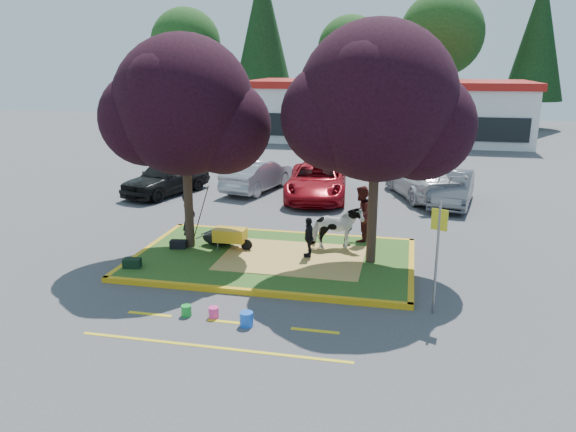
% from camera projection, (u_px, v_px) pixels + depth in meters
% --- Properties ---
extents(ground, '(90.00, 90.00, 0.00)m').
position_uv_depth(ground, '(273.00, 261.00, 16.92)').
color(ground, '#424244').
rests_on(ground, ground).
extents(median_island, '(8.00, 5.00, 0.15)m').
position_uv_depth(median_island, '(273.00, 259.00, 16.90)').
color(median_island, '#224A17').
rests_on(median_island, ground).
extents(curb_near, '(8.30, 0.16, 0.15)m').
position_uv_depth(curb_near, '(249.00, 292.00, 14.48)').
color(curb_near, gold).
rests_on(curb_near, ground).
extents(curb_far, '(8.30, 0.16, 0.15)m').
position_uv_depth(curb_far, '(291.00, 234.00, 19.33)').
color(curb_far, gold).
rests_on(curb_far, ground).
extents(curb_left, '(0.16, 5.30, 0.15)m').
position_uv_depth(curb_left, '(148.00, 249.00, 17.74)').
color(curb_left, gold).
rests_on(curb_left, ground).
extents(curb_right, '(0.16, 5.30, 0.15)m').
position_uv_depth(curb_right, '(411.00, 269.00, 16.06)').
color(curb_right, gold).
rests_on(curb_right, ground).
extents(straw_bedding, '(4.20, 3.00, 0.01)m').
position_uv_depth(straw_bedding, '(293.00, 258.00, 16.76)').
color(straw_bedding, tan).
rests_on(straw_bedding, median_island).
extents(tree_purple_left, '(5.06, 4.20, 6.51)m').
position_uv_depth(tree_purple_left, '(184.00, 112.00, 16.68)').
color(tree_purple_left, black).
rests_on(tree_purple_left, median_island).
extents(tree_purple_right, '(5.30, 4.40, 6.82)m').
position_uv_depth(tree_purple_right, '(378.00, 109.00, 15.27)').
color(tree_purple_right, black).
rests_on(tree_purple_right, median_island).
extents(fire_lane_stripe_a, '(1.10, 0.12, 0.01)m').
position_uv_depth(fire_lane_stripe_a, '(150.00, 314.00, 13.38)').
color(fire_lane_stripe_a, yellow).
rests_on(fire_lane_stripe_a, ground).
extents(fire_lane_stripe_b, '(1.10, 0.12, 0.01)m').
position_uv_depth(fire_lane_stripe_b, '(230.00, 322.00, 12.97)').
color(fire_lane_stripe_b, yellow).
rests_on(fire_lane_stripe_b, ground).
extents(fire_lane_stripe_c, '(1.10, 0.12, 0.01)m').
position_uv_depth(fire_lane_stripe_c, '(315.00, 331.00, 12.56)').
color(fire_lane_stripe_c, yellow).
rests_on(fire_lane_stripe_c, ground).
extents(fire_lane_long, '(6.00, 0.10, 0.01)m').
position_uv_depth(fire_lane_long, '(212.00, 347.00, 11.84)').
color(fire_lane_long, yellow).
rests_on(fire_lane_long, ground).
extents(retail_building, '(20.40, 8.40, 4.40)m').
position_uv_depth(retail_building, '(387.00, 110.00, 42.25)').
color(retail_building, silver).
rests_on(retail_building, ground).
extents(treeline, '(46.58, 7.80, 14.63)m').
position_uv_depth(treeline, '(386.00, 38.00, 49.99)').
color(treeline, black).
rests_on(treeline, ground).
extents(cow, '(1.75, 1.29, 1.34)m').
position_uv_depth(cow, '(336.00, 228.00, 17.37)').
color(cow, silver).
rests_on(cow, median_island).
extents(calf, '(1.28, 1.03, 0.48)m').
position_uv_depth(calf, '(220.00, 238.00, 17.85)').
color(calf, black).
rests_on(calf, median_island).
extents(handler, '(0.40, 0.60, 1.63)m').
position_uv_depth(handler, '(189.00, 219.00, 17.92)').
color(handler, black).
rests_on(handler, median_island).
extents(visitor_a, '(0.90, 1.03, 1.82)m').
position_uv_depth(visitor_a, '(361.00, 214.00, 18.11)').
color(visitor_a, '#491614').
rests_on(visitor_a, median_island).
extents(visitor_b, '(0.48, 0.77, 1.23)m').
position_uv_depth(visitor_b, '(309.00, 237.00, 16.69)').
color(visitor_b, black).
rests_on(visitor_b, median_island).
extents(wheelbarrow, '(1.76, 0.59, 0.66)m').
position_uv_depth(wheelbarrow, '(230.00, 235.00, 17.41)').
color(wheelbarrow, black).
rests_on(wheelbarrow, median_island).
extents(gear_bag_dark, '(0.54, 0.35, 0.26)m').
position_uv_depth(gear_bag_dark, '(178.00, 244.00, 17.59)').
color(gear_bag_dark, black).
rests_on(gear_bag_dark, median_island).
extents(gear_bag_green, '(0.53, 0.38, 0.26)m').
position_uv_depth(gear_bag_green, '(132.00, 263.00, 15.95)').
color(gear_bag_green, black).
rests_on(gear_bag_green, median_island).
extents(sign_post, '(0.37, 0.19, 2.78)m').
position_uv_depth(sign_post, '(438.00, 244.00, 12.97)').
color(sign_post, slate).
rests_on(sign_post, ground).
extents(bucket_green, '(0.32, 0.32, 0.26)m').
position_uv_depth(bucket_green, '(186.00, 311.00, 13.27)').
color(bucket_green, green).
rests_on(bucket_green, ground).
extents(bucket_pink, '(0.30, 0.30, 0.26)m').
position_uv_depth(bucket_pink, '(214.00, 312.00, 13.18)').
color(bucket_pink, '#FF388F').
rests_on(bucket_pink, ground).
extents(bucket_blue, '(0.37, 0.37, 0.33)m').
position_uv_depth(bucket_blue, '(246.00, 319.00, 12.76)').
color(bucket_blue, blue).
rests_on(bucket_blue, ground).
extents(car_black, '(3.14, 4.87, 1.54)m').
position_uv_depth(car_black, '(166.00, 177.00, 25.18)').
color(car_black, black).
rests_on(car_black, ground).
extents(car_silver, '(2.57, 4.68, 1.46)m').
position_uv_depth(car_silver, '(258.00, 175.00, 25.93)').
color(car_silver, '#9C9DA3').
rests_on(car_silver, ground).
extents(car_red, '(3.08, 5.68, 1.51)m').
position_uv_depth(car_red, '(317.00, 181.00, 24.46)').
color(car_red, maroon).
rests_on(car_red, ground).
extents(car_white, '(3.74, 5.58, 1.50)m').
position_uv_depth(car_white, '(422.00, 181.00, 24.59)').
color(car_white, silver).
rests_on(car_white, ground).
extents(car_grey, '(2.16, 4.46, 1.41)m').
position_uv_depth(car_grey, '(452.00, 188.00, 23.31)').
color(car_grey, '#53565B').
rests_on(car_grey, ground).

